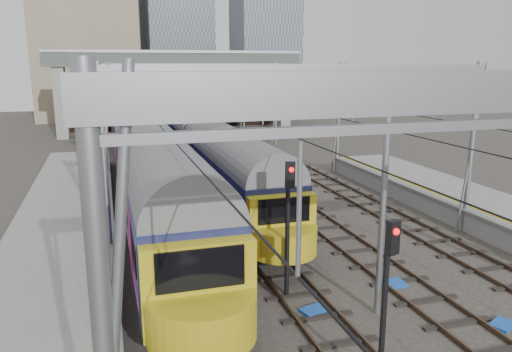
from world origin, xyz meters
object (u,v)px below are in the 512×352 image
object	(u,v)px
signal_near_left	(288,213)
train_second	(135,135)
train_main	(172,122)
signal_near_centre	(387,284)

from	to	relation	value
signal_near_left	train_second	bearing A→B (deg)	119.67
train_main	train_second	distance (m)	10.30
train_second	signal_near_left	size ratio (longest dim) A/B	11.10
signal_near_centre	train_main	bearing A→B (deg)	70.37
train_second	signal_near_left	bearing A→B (deg)	-81.06
signal_near_left	signal_near_centre	world-z (taller)	signal_near_left
train_main	signal_near_centre	bearing A→B (deg)	-89.90
train_main	signal_near_centre	world-z (taller)	train_main
signal_near_left	signal_near_centre	xyz separation A→B (m)	(0.44, -5.50, -0.19)
signal_near_centre	train_second	bearing A→B (deg)	78.36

